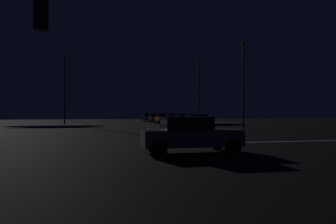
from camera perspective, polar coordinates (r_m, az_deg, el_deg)
The scene contains 16 objects.
ground at distance 17.68m, azimuth 3.80°, elevation -5.91°, with size 120.00×120.00×0.10m, color black.
stop_line_north at distance 26.53m, azimuth -1.47°, elevation -3.81°, with size 0.35×15.67×0.01m.
centre_line_ns at distance 37.98m, azimuth -4.58°, elevation -2.65°, with size 22.00×0.15×0.01m.
crosswalk_bar_east at distance 21.99m, azimuth 27.68°, elevation -4.61°, with size 15.67×0.40×0.01m.
snow_bank_left_curb at distance 37.49m, azimuth -19.69°, elevation -2.42°, with size 11.01×1.50×0.36m.
snow_bank_right_curb at distance 40.80m, azimuth 9.29°, elevation -2.15°, with size 7.20×1.50×0.46m.
sedan_silver at distance 29.18m, azimuth 5.26°, elevation -1.89°, with size 2.02×4.33×1.57m.
sedan_green at distance 35.26m, azimuth 2.96°, elevation -1.56°, with size 2.02×4.33×1.57m.
sedan_red at distance 41.05m, azimuth 0.89°, elevation -1.34°, with size 2.02×4.33×1.57m.
sedan_orange at distance 47.42m, azimuth -0.97°, elevation -1.16°, with size 2.02×4.33×1.57m.
sedan_blue at distance 53.24m, azimuth -2.40°, elevation -1.03°, with size 2.02×4.33×1.57m.
sedan_black at distance 59.66m, azimuth -3.59°, elevation -0.92°, with size 2.02×4.33×1.57m.
sedan_gray_crossing at distance 13.56m, azimuth 3.99°, elevation -4.10°, with size 4.33×2.02×1.57m.
streetlamp_right_far at distance 50.08m, azimuth 5.67°, elevation 4.57°, with size 0.44×0.44×10.08m.
streetlamp_left_far at distance 48.14m, azimuth -18.29°, elevation 4.90°, with size 0.44×0.44×10.32m.
streetlamp_right_near at distance 35.17m, azimuth 13.52°, elevation 5.96°, with size 0.44×0.44×9.44m.
Camera 1 is at (-4.70, -16.94, 1.78)m, focal length 33.53 mm.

